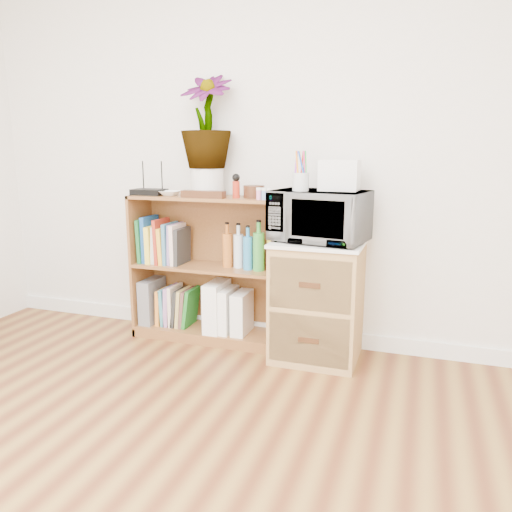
% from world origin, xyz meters
% --- Properties ---
extents(skirting_board, '(4.00, 0.02, 0.10)m').
position_xyz_m(skirting_board, '(0.00, 2.24, 0.05)').
color(skirting_board, white).
rests_on(skirting_board, ground).
extents(bookshelf, '(1.00, 0.30, 0.95)m').
position_xyz_m(bookshelf, '(-0.35, 2.10, 0.47)').
color(bookshelf, brown).
rests_on(bookshelf, ground).
extents(wicker_unit, '(0.50, 0.45, 0.70)m').
position_xyz_m(wicker_unit, '(0.40, 2.02, 0.35)').
color(wicker_unit, '#9E7542').
rests_on(wicker_unit, ground).
extents(microwave, '(0.58, 0.44, 0.29)m').
position_xyz_m(microwave, '(0.40, 2.02, 0.87)').
color(microwave, silver).
rests_on(microwave, wicker_unit).
extents(pen_cup, '(0.09, 0.09, 0.10)m').
position_xyz_m(pen_cup, '(0.30, 1.95, 1.06)').
color(pen_cup, silver).
rests_on(pen_cup, microwave).
extents(small_appliance, '(0.22, 0.18, 0.17)m').
position_xyz_m(small_appliance, '(0.50, 2.06, 1.10)').
color(small_appliance, white).
rests_on(small_appliance, microwave).
extents(router, '(0.21, 0.14, 0.04)m').
position_xyz_m(router, '(-0.75, 2.08, 0.97)').
color(router, black).
rests_on(router, bookshelf).
extents(white_bowl, '(0.13, 0.13, 0.03)m').
position_xyz_m(white_bowl, '(-0.59, 2.07, 0.97)').
color(white_bowl, white).
rests_on(white_bowl, bookshelf).
extents(plant_pot, '(0.21, 0.21, 0.17)m').
position_xyz_m(plant_pot, '(-0.35, 2.12, 1.04)').
color(plant_pot, silver).
rests_on(plant_pot, bookshelf).
extents(potted_plant, '(0.32, 0.32, 0.57)m').
position_xyz_m(potted_plant, '(-0.35, 2.12, 1.41)').
color(potted_plant, '#2A6B2A').
rests_on(potted_plant, plant_pot).
extents(trinket_box, '(0.28, 0.07, 0.04)m').
position_xyz_m(trinket_box, '(-0.32, 2.00, 0.97)').
color(trinket_box, '#341F0E').
rests_on(trinket_box, bookshelf).
extents(kokeshi_doll, '(0.04, 0.04, 0.10)m').
position_xyz_m(kokeshi_doll, '(-0.13, 2.06, 1.00)').
color(kokeshi_doll, '#AD2815').
rests_on(kokeshi_doll, bookshelf).
extents(wooden_bowl, '(0.13, 0.13, 0.08)m').
position_xyz_m(wooden_bowl, '(-0.03, 2.11, 0.99)').
color(wooden_bowl, '#361A0E').
rests_on(wooden_bowl, bookshelf).
extents(paint_jars, '(0.12, 0.04, 0.06)m').
position_xyz_m(paint_jars, '(0.07, 2.01, 0.98)').
color(paint_jars, pink).
rests_on(paint_jars, bookshelf).
extents(file_box, '(0.09, 0.24, 0.30)m').
position_xyz_m(file_box, '(-0.77, 2.10, 0.22)').
color(file_box, slate).
rests_on(file_box, bookshelf).
extents(magazine_holder_left, '(0.10, 0.26, 0.33)m').
position_xyz_m(magazine_holder_left, '(-0.28, 2.09, 0.23)').
color(magazine_holder_left, white).
rests_on(magazine_holder_left, bookshelf).
extents(magazine_holder_mid, '(0.09, 0.23, 0.29)m').
position_xyz_m(magazine_holder_mid, '(-0.21, 2.09, 0.21)').
color(magazine_holder_mid, white).
rests_on(magazine_holder_mid, bookshelf).
extents(magazine_holder_right, '(0.09, 0.22, 0.27)m').
position_xyz_m(magazine_holder_right, '(-0.11, 2.09, 0.21)').
color(magazine_holder_right, white).
rests_on(magazine_holder_right, bookshelf).
extents(cookbooks, '(0.31, 0.20, 0.31)m').
position_xyz_m(cookbooks, '(-0.67, 2.10, 0.63)').
color(cookbooks, '#1A632E').
rests_on(cookbooks, bookshelf).
extents(liquor_bottles, '(0.45, 0.07, 0.32)m').
position_xyz_m(liquor_bottles, '(-0.01, 2.10, 0.64)').
color(liquor_bottles, '#B76122').
rests_on(liquor_bottles, bookshelf).
extents(lower_books, '(0.26, 0.19, 0.27)m').
position_xyz_m(lower_books, '(-0.58, 2.10, 0.20)').
color(lower_books, orange).
rests_on(lower_books, bookshelf).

